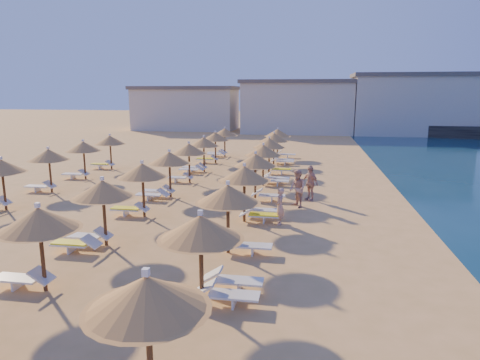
% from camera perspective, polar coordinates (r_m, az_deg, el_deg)
% --- Properties ---
extents(ground, '(220.00, 220.00, 0.00)m').
position_cam_1_polar(ground, '(18.59, -6.04, -6.27)').
color(ground, '#E1A462').
rests_on(ground, ground).
extents(hotel_blocks, '(47.59, 11.35, 8.10)m').
position_cam_1_polar(hotel_blocks, '(62.06, 8.19, 9.74)').
color(hotel_blocks, beige).
rests_on(hotel_blocks, ground).
extents(parasol_row_east, '(2.35, 36.85, 2.66)m').
position_cam_1_polar(parasol_row_east, '(20.62, 1.39, 1.72)').
color(parasol_row_east, brown).
rests_on(parasol_row_east, ground).
extents(parasol_row_west, '(2.35, 36.85, 2.66)m').
position_cam_1_polar(parasol_row_west, '(21.77, -11.00, 2.04)').
color(parasol_row_west, brown).
rests_on(parasol_row_west, ground).
extents(parasol_row_inland, '(2.35, 21.52, 2.66)m').
position_cam_1_polar(parasol_row_inland, '(25.16, -26.53, 2.30)').
color(parasol_row_inland, brown).
rests_on(parasol_row_inland, ground).
extents(loungers, '(15.07, 35.08, 0.66)m').
position_cam_1_polar(loungers, '(21.85, -9.54, -2.70)').
color(loungers, white).
rests_on(loungers, ground).
extents(beachgoer_b, '(1.08, 1.16, 1.90)m').
position_cam_1_polar(beachgoer_b, '(21.61, 7.65, -1.15)').
color(beachgoer_b, tan).
rests_on(beachgoer_b, ground).
extents(beachgoer_c, '(1.10, 1.12, 1.89)m').
position_cam_1_polar(beachgoer_c, '(23.06, 9.31, -0.39)').
color(beachgoer_c, tan).
rests_on(beachgoer_c, ground).
extents(beachgoer_a, '(0.47, 0.64, 1.62)m').
position_cam_1_polar(beachgoer_a, '(18.76, 5.33, -3.51)').
color(beachgoer_a, tan).
rests_on(beachgoer_a, ground).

